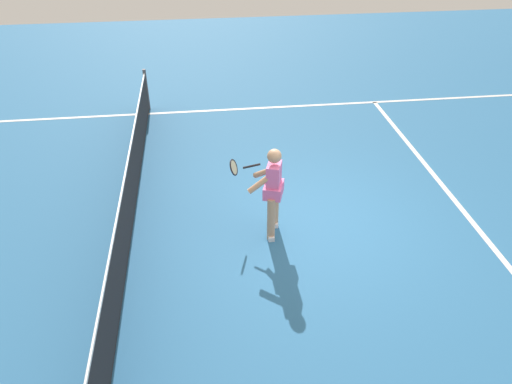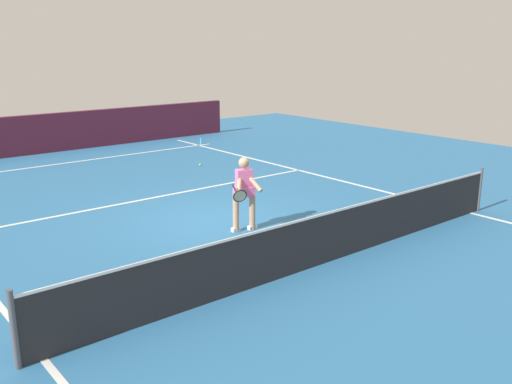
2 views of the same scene
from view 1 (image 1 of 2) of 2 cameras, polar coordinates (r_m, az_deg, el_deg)
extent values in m
plane|color=teal|center=(8.32, 7.53, -3.78)|extent=(27.64, 27.64, 0.00)
cube|color=white|center=(9.26, 23.36, -2.27)|extent=(9.75, 0.10, 0.01)
cube|color=white|center=(12.44, 2.26, 9.94)|extent=(0.10, 19.26, 0.01)
cylinder|color=#4C4C51|center=(12.44, -12.76, 11.67)|extent=(0.08, 0.08, 1.02)
cube|color=#232326|center=(7.93, -15.00, -2.83)|extent=(10.27, 0.02, 0.90)
cube|color=white|center=(7.67, -15.50, 0.00)|extent=(10.27, 0.02, 0.04)
cylinder|color=tan|center=(7.72, 1.79, -3.21)|extent=(0.13, 0.13, 0.78)
cylinder|color=tan|center=(8.00, 2.22, -1.68)|extent=(0.13, 0.13, 0.78)
cube|color=white|center=(7.93, 1.75, -5.23)|extent=(0.20, 0.10, 0.08)
cube|color=white|center=(8.21, 2.17, -3.67)|extent=(0.20, 0.10, 0.08)
cube|color=pink|center=(7.49, 2.11, 1.58)|extent=(0.37, 0.29, 0.52)
cube|color=pink|center=(7.60, 2.08, 0.31)|extent=(0.47, 0.39, 0.20)
sphere|color=tan|center=(7.29, 2.17, 4.24)|extent=(0.22, 0.22, 0.22)
cylinder|color=tan|center=(7.38, 0.77, 1.22)|extent=(0.15, 0.48, 0.37)
cylinder|color=tan|center=(7.63, 1.18, 2.41)|extent=(0.39, 0.41, 0.37)
cylinder|color=black|center=(7.85, -0.52, 3.07)|extent=(0.13, 0.29, 0.14)
torus|color=black|center=(7.94, -2.64, 2.91)|extent=(0.31, 0.20, 0.28)
cylinder|color=beige|center=(7.94, -2.64, 2.91)|extent=(0.26, 0.16, 0.23)
camera|label=2|loc=(15.21, -40.96, 21.81)|focal=39.27mm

